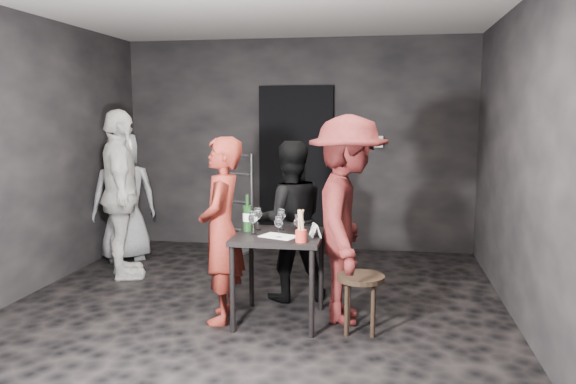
% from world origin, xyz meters
% --- Properties ---
extents(floor, '(4.50, 5.00, 0.02)m').
position_xyz_m(floor, '(0.00, 0.00, 0.00)').
color(floor, black).
rests_on(floor, ground).
extents(wall_back, '(4.50, 0.04, 2.70)m').
position_xyz_m(wall_back, '(0.00, 2.50, 1.35)').
color(wall_back, black).
rests_on(wall_back, ground).
extents(wall_front, '(4.50, 0.04, 2.70)m').
position_xyz_m(wall_front, '(0.00, -2.50, 1.35)').
color(wall_front, black).
rests_on(wall_front, ground).
extents(wall_left, '(0.04, 5.00, 2.70)m').
position_xyz_m(wall_left, '(-2.25, 0.00, 1.35)').
color(wall_left, black).
rests_on(wall_left, ground).
extents(wall_right, '(0.04, 5.00, 2.70)m').
position_xyz_m(wall_right, '(2.25, 0.00, 1.35)').
color(wall_right, black).
rests_on(wall_right, ground).
extents(doorway, '(0.95, 0.10, 2.10)m').
position_xyz_m(doorway, '(0.00, 2.44, 1.05)').
color(doorway, black).
rests_on(doorway, ground).
extents(wallbox_upper, '(0.12, 0.06, 0.12)m').
position_xyz_m(wallbox_upper, '(0.85, 2.45, 1.45)').
color(wallbox_upper, '#B7B7B2').
rests_on(wallbox_upper, wall_back).
extents(wallbox_lower, '(0.10, 0.06, 0.14)m').
position_xyz_m(wallbox_lower, '(1.05, 2.45, 1.40)').
color(wallbox_lower, '#B7B7B2').
rests_on(wallbox_lower, wall_back).
extents(hand_truck, '(0.42, 0.35, 1.25)m').
position_xyz_m(hand_truck, '(-0.73, 2.19, 0.22)').
color(hand_truck, '#B2B2B7').
rests_on(hand_truck, floor).
extents(tasting_table, '(0.72, 0.72, 0.75)m').
position_xyz_m(tasting_table, '(0.28, -0.18, 0.65)').
color(tasting_table, black).
rests_on(tasting_table, floor).
extents(stool, '(0.38, 0.38, 0.47)m').
position_xyz_m(stool, '(0.97, -0.31, 0.38)').
color(stool, black).
rests_on(stool, floor).
extents(server_red, '(0.45, 0.63, 1.62)m').
position_xyz_m(server_red, '(-0.20, -0.24, 0.81)').
color(server_red, maroon).
rests_on(server_red, floor).
extents(woman_black, '(0.82, 0.63, 1.50)m').
position_xyz_m(woman_black, '(0.26, 0.42, 0.75)').
color(woman_black, black).
rests_on(woman_black, floor).
extents(man_maroon, '(0.66, 1.33, 2.02)m').
position_xyz_m(man_maroon, '(0.84, -0.06, 1.01)').
color(man_maroon, '#531817').
rests_on(man_maroon, floor).
extents(bystander_cream, '(1.15, 1.39, 2.15)m').
position_xyz_m(bystander_cream, '(-1.61, 0.79, 1.07)').
color(bystander_cream, silver).
rests_on(bystander_cream, floor).
extents(bystander_grey, '(0.88, 0.80, 1.59)m').
position_xyz_m(bystander_grey, '(-1.91, 1.47, 0.80)').
color(bystander_grey, gray).
rests_on(bystander_grey, floor).
extents(tasting_mat, '(0.34, 0.28, 0.00)m').
position_xyz_m(tasting_mat, '(0.30, -0.27, 0.75)').
color(tasting_mat, white).
rests_on(tasting_mat, tasting_table).
extents(wine_glass_a, '(0.10, 0.10, 0.22)m').
position_xyz_m(wine_glass_a, '(0.07, -0.22, 0.86)').
color(wine_glass_a, white).
rests_on(wine_glass_a, tasting_table).
extents(wine_glass_b, '(0.10, 0.10, 0.22)m').
position_xyz_m(wine_glass_b, '(0.06, -0.05, 0.86)').
color(wine_glass_b, white).
rests_on(wine_glass_b, tasting_table).
extents(wine_glass_c, '(0.09, 0.09, 0.20)m').
position_xyz_m(wine_glass_c, '(0.27, -0.02, 0.85)').
color(wine_glass_c, white).
rests_on(wine_glass_c, tasting_table).
extents(wine_glass_d, '(0.09, 0.09, 0.19)m').
position_xyz_m(wine_glass_d, '(0.30, -0.31, 0.85)').
color(wine_glass_d, white).
rests_on(wine_glass_d, tasting_table).
extents(wine_glass_e, '(0.10, 0.10, 0.22)m').
position_xyz_m(wine_glass_e, '(0.47, -0.33, 0.86)').
color(wine_glass_e, white).
rests_on(wine_glass_e, tasting_table).
extents(wine_glass_f, '(0.09, 0.09, 0.19)m').
position_xyz_m(wine_glass_f, '(0.44, -0.15, 0.84)').
color(wine_glass_f, white).
rests_on(wine_glass_f, tasting_table).
extents(wine_bottle, '(0.08, 0.08, 0.32)m').
position_xyz_m(wine_bottle, '(-0.01, -0.10, 0.87)').
color(wine_bottle, black).
rests_on(wine_bottle, tasting_table).
extents(breadstick_cup, '(0.09, 0.09, 0.27)m').
position_xyz_m(breadstick_cup, '(0.50, -0.43, 0.87)').
color(breadstick_cup, red).
rests_on(breadstick_cup, tasting_table).
extents(reserved_card, '(0.13, 0.16, 0.11)m').
position_xyz_m(reserved_card, '(0.57, -0.22, 0.80)').
color(reserved_card, white).
rests_on(reserved_card, tasting_table).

